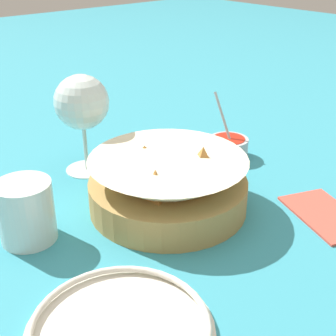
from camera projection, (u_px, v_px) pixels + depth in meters
ground_plane at (170, 191)px, 0.79m from camera, size 4.00×4.00×0.00m
food_basket at (168, 186)px, 0.72m from camera, size 0.25×0.25×0.10m
sauce_cup at (228, 146)px, 0.90m from camera, size 0.08×0.08×0.12m
wine_glass at (82, 105)px, 0.80m from camera, size 0.10×0.10×0.18m
beer_mug at (26, 213)px, 0.65m from camera, size 0.11×0.08×0.09m
side_plate at (120, 328)px, 0.50m from camera, size 0.21×0.21×0.01m
napkin at (326, 214)px, 0.71m from camera, size 0.16×0.13×0.01m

